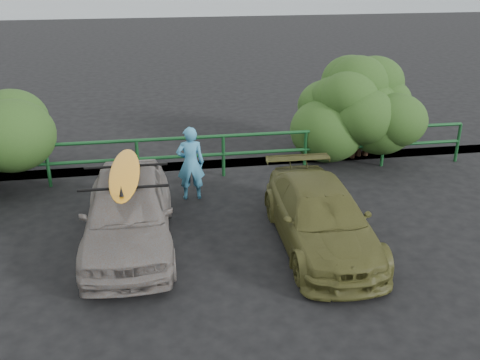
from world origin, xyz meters
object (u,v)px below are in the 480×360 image
object	(u,v)px
guardrail	(181,158)
sedan	(128,212)
man	(191,163)
surfboard	(125,173)
olive_vehicle	(321,217)

from	to	relation	value
guardrail	sedan	xyz separation A→B (m)	(-1.12, -2.99, 0.14)
guardrail	man	size ratio (longest dim) A/B	8.65
guardrail	man	distance (m)	1.19
guardrail	sedan	bearing A→B (deg)	-110.49
surfboard	man	bearing A→B (deg)	56.14
sedan	olive_vehicle	distance (m)	3.46
olive_vehicle	man	xyz separation A→B (m)	(-2.15, 2.40, 0.25)
olive_vehicle	sedan	bearing A→B (deg)	171.77
sedan	man	bearing A→B (deg)	56.14
sedan	surfboard	size ratio (longest dim) A/B	1.56
olive_vehicle	surfboard	size ratio (longest dim) A/B	1.54
man	surfboard	distance (m)	2.32
guardrail	surfboard	xyz separation A→B (m)	(-1.12, -2.99, 0.89)
man	surfboard	size ratio (longest dim) A/B	0.65
man	sedan	bearing A→B (deg)	56.48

